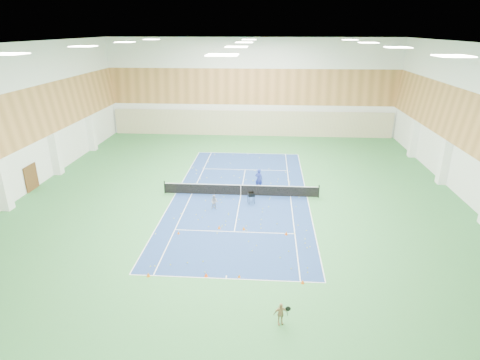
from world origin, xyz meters
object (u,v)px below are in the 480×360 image
child_apron (280,314)px  ball_cart (251,198)px  tennis_net (241,189)px  child_court (214,202)px  coach (259,179)px

child_apron → ball_cart: size_ratio=1.25×
tennis_net → ball_cart: tennis_net is taller
tennis_net → child_court: (-1.83, -2.78, 0.02)m
child_apron → ball_cart: 13.90m
coach → child_court: size_ratio=1.64×
tennis_net → child_apron: bearing=-79.2°
tennis_net → coach: 2.10m
child_court → ball_cart: 3.03m
tennis_net → coach: size_ratio=6.90×
child_court → child_apron: size_ratio=0.98×
tennis_net → ball_cart: size_ratio=13.87×
ball_cart → coach: bearing=62.9°
coach → ball_cart: 3.08m
tennis_net → coach: bearing=45.3°
coach → child_apron: (1.47, -16.76, -0.35)m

